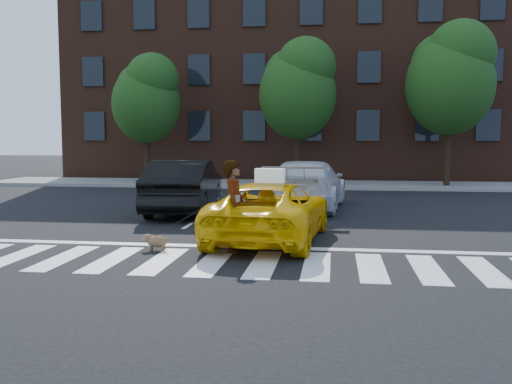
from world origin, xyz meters
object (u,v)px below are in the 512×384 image
(tree_left, at_px, (147,96))
(tree_right, at_px, (451,74))
(tree_mid, at_px, (298,85))
(woman, at_px, (234,206))
(white_suv, at_px, (307,185))
(black_sedan, at_px, (185,186))
(dog, at_px, (155,241))
(taxi, at_px, (271,211))

(tree_left, relative_size, tree_right, 0.84)
(tree_mid, xyz_separation_m, woman, (-0.29, -15.90, -3.89))
(white_suv, bearing_deg, tree_mid, -79.39)
(tree_left, bearing_deg, tree_right, -0.00)
(black_sedan, xyz_separation_m, dog, (0.95, -6.00, -0.64))
(tree_right, xyz_separation_m, black_sedan, (-9.93, -10.00, -4.42))
(taxi, bearing_deg, white_suv, -90.30)
(tree_left, bearing_deg, black_sedan, -65.43)
(tree_mid, bearing_deg, woman, -91.03)
(black_sedan, height_order, white_suv, black_sedan)
(white_suv, height_order, dog, white_suv)
(black_sedan, bearing_deg, tree_mid, -111.10)
(white_suv, height_order, woman, woman)
(tree_left, height_order, tree_mid, tree_mid)
(tree_mid, height_order, tree_right, tree_right)
(tree_mid, relative_size, woman, 3.71)
(tree_right, bearing_deg, woman, -114.63)
(tree_mid, xyz_separation_m, taxi, (0.32, -14.50, -4.17))
(white_suv, bearing_deg, black_sedan, 26.36)
(taxi, relative_size, dog, 8.02)
(taxi, distance_m, dog, 2.79)
(tree_right, height_order, black_sedan, tree_right)
(tree_mid, relative_size, black_sedan, 1.39)
(tree_left, bearing_deg, tree_mid, -0.00)
(tree_mid, distance_m, dog, 16.78)
(taxi, relative_size, white_suv, 0.88)
(woman, bearing_deg, white_suv, -10.96)
(tree_right, bearing_deg, black_sedan, -134.81)
(woman, relative_size, dog, 3.13)
(tree_mid, bearing_deg, taxi, -88.73)
(white_suv, xyz_separation_m, dog, (-2.84, -7.50, -0.61))
(tree_mid, height_order, woman, tree_mid)
(tree_left, distance_m, woman, 17.80)
(white_suv, bearing_deg, dog, 74.06)
(tree_left, distance_m, black_sedan, 11.56)
(tree_right, height_order, woman, tree_right)
(tree_right, height_order, dog, tree_right)
(tree_right, distance_m, woman, 18.01)
(tree_left, xyz_separation_m, tree_right, (14.50, -0.00, 0.82))
(tree_left, xyz_separation_m, dog, (5.52, -16.00, -4.24))
(tree_left, xyz_separation_m, white_suv, (8.37, -8.50, -3.63))
(white_suv, bearing_deg, tree_right, -121.04)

